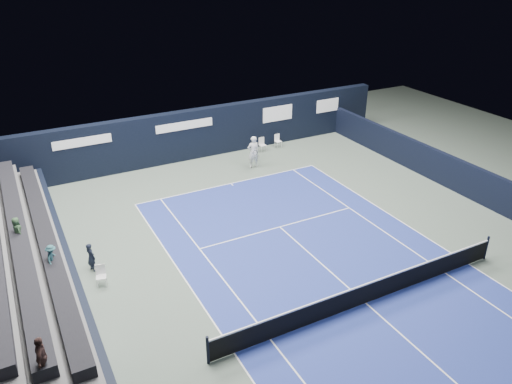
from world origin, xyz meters
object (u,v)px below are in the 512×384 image
folding_chair_back_a (262,143)px  line_judge_chair (101,274)px  tennis_net (367,292)px  tennis_player (253,152)px  folding_chair_back_b (278,140)px

folding_chair_back_a → line_judge_chair: bearing=-141.8°
tennis_net → tennis_player: size_ratio=6.53×
line_judge_chair → tennis_player: size_ratio=0.44×
folding_chair_back_b → line_judge_chair: 16.84m
folding_chair_back_b → tennis_net: size_ratio=0.07×
line_judge_chair → tennis_net: tennis_net is taller
folding_chair_back_a → folding_chair_back_b: bearing=8.1°
folding_chair_back_a → tennis_net: tennis_net is taller
folding_chair_back_a → line_judge_chair: size_ratio=1.04×
line_judge_chair → tennis_net: bearing=-20.9°
folding_chair_back_a → tennis_player: (-1.73, -2.08, 0.47)m
line_judge_chair → tennis_player: 13.10m
tennis_net → folding_chair_back_b: bearing=71.5°
line_judge_chair → folding_chair_back_a: bearing=51.3°
line_judge_chair → tennis_net: 10.29m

